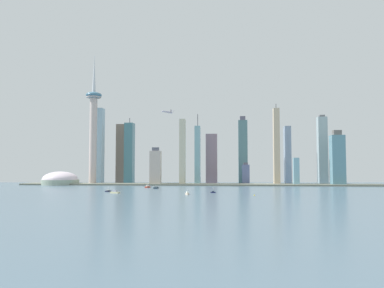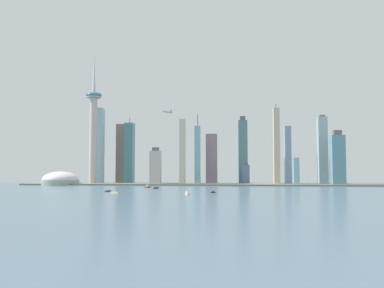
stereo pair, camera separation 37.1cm
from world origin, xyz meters
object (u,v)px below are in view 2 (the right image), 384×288
at_px(skyscraper_6, 129,153).
at_px(skyscraper_8, 337,159).
at_px(boat_0, 115,192).
at_px(boat_2, 156,188).
at_px(skyscraper_13, 101,146).
at_px(skyscraper_0, 243,151).
at_px(skyscraper_3, 246,174).
at_px(skyscraper_7, 276,147).
at_px(skyscraper_11, 198,155).
at_px(stadium_dome, 60,180).
at_px(skyscraper_5, 155,167).
at_px(skyscraper_12, 212,159).
at_px(boat_1, 213,192).
at_px(boat_3, 108,191).
at_px(channel_buoy_0, 254,195).
at_px(skyscraper_2, 296,172).
at_px(skyscraper_9, 182,152).
at_px(skyscraper_1, 122,154).
at_px(boat_5, 148,187).
at_px(observation_tower, 93,123).
at_px(airplane, 167,112).
at_px(skyscraper_10, 288,155).
at_px(skyscraper_4, 322,150).
at_px(boat_4, 187,193).

distance_m(skyscraper_6, skyscraper_8, 469.10).
distance_m(boat_0, boat_2, 140.90).
bearing_deg(skyscraper_13, skyscraper_0, 3.33).
xyz_separation_m(skyscraper_3, skyscraper_6, (-273.58, 28.44, 48.89)).
bearing_deg(skyscraper_7, skyscraper_0, 137.67).
distance_m(skyscraper_8, skyscraper_11, 299.77).
bearing_deg(skyscraper_7, skyscraper_3, 162.16).
height_order(stadium_dome, skyscraper_5, skyscraper_5).
bearing_deg(skyscraper_12, skyscraper_7, -17.98).
distance_m(skyscraper_6, boat_0, 349.46).
bearing_deg(boat_1, skyscraper_5, 128.84).
distance_m(stadium_dome, boat_2, 272.98).
bearing_deg(boat_3, channel_buoy_0, -102.03).
bearing_deg(skyscraper_13, skyscraper_2, -7.37).
xyz_separation_m(skyscraper_11, boat_2, (-64.87, -163.42, -64.14)).
height_order(skyscraper_9, boat_1, skyscraper_9).
bearing_deg(skyscraper_1, channel_buoy_0, -53.82).
bearing_deg(boat_0, boat_5, -72.44).
distance_m(skyscraper_9, boat_5, 137.16).
height_order(skyscraper_2, skyscraper_13, skyscraper_13).
xyz_separation_m(skyscraper_2, boat_0, (-314.71, -273.03, -27.78)).
height_order(observation_tower, boat_5, observation_tower).
distance_m(skyscraper_3, skyscraper_12, 88.86).
xyz_separation_m(boat_0, airplane, (45.10, 215.84, 151.25)).
height_order(skyscraper_1, skyscraper_12, skyscraper_1).
bearing_deg(boat_0, skyscraper_7, -110.69).
bearing_deg(skyscraper_9, skyscraper_13, 162.70).
relative_size(skyscraper_7, boat_0, 11.00).
height_order(boat_0, boat_3, boat_3).
bearing_deg(boat_1, stadium_dome, 154.93).
relative_size(skyscraper_0, skyscraper_10, 1.18).
height_order(skyscraper_4, skyscraper_7, skyscraper_7).
height_order(skyscraper_7, skyscraper_8, skyscraper_7).
bearing_deg(boat_4, skyscraper_7, 119.31).
relative_size(skyscraper_6, channel_buoy_0, 80.46).
bearing_deg(skyscraper_8, skyscraper_2, 179.32).
bearing_deg(observation_tower, skyscraper_9, -4.38).
bearing_deg(skyscraper_1, boat_2, -61.48).
height_order(boat_1, channel_buoy_0, boat_1).
relative_size(skyscraper_6, skyscraper_10, 1.16).
height_order(skyscraper_9, skyscraper_12, skyscraper_9).
bearing_deg(skyscraper_3, skyscraper_1, 167.11).
bearing_deg(skyscraper_12, skyscraper_4, 1.99).
height_order(stadium_dome, channel_buoy_0, stadium_dome).
height_order(skyscraper_5, skyscraper_9, skyscraper_9).
bearing_deg(skyscraper_7, boat_4, -118.29).
bearing_deg(skyscraper_6, skyscraper_11, -12.59).
xyz_separation_m(skyscraper_9, boat_0, (-71.34, -267.33, -70.14)).
relative_size(boat_4, channel_buoy_0, 4.42).
xyz_separation_m(skyscraper_4, skyscraper_11, (-284.55, -42.86, -12.31)).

